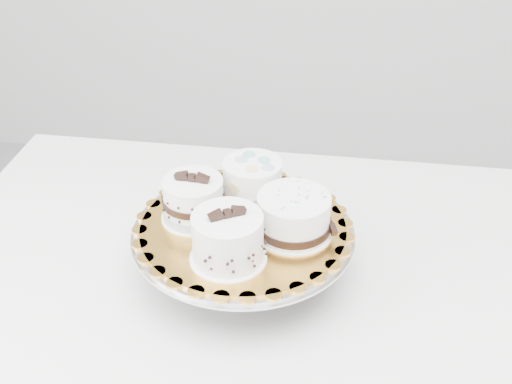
% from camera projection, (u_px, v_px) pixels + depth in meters
% --- Properties ---
extents(table, '(1.20, 0.82, 0.75)m').
position_uv_depth(table, '(248.00, 290.00, 1.23)').
color(table, white).
rests_on(table, floor).
extents(cake_stand, '(0.38, 0.38, 0.10)m').
position_uv_depth(cake_stand, '(243.00, 243.00, 1.11)').
color(cake_stand, gray).
rests_on(cake_stand, table).
extents(cake_board, '(0.42, 0.42, 0.01)m').
position_uv_depth(cake_board, '(243.00, 227.00, 1.09)').
color(cake_board, orange).
rests_on(cake_board, cake_stand).
extents(cake_swirl, '(0.15, 0.15, 0.10)m').
position_uv_depth(cake_swirl, '(228.00, 239.00, 0.99)').
color(cake_swirl, white).
rests_on(cake_swirl, cake_board).
extents(cake_banded, '(0.11, 0.11, 0.09)m').
position_uv_depth(cake_banded, '(194.00, 201.00, 1.09)').
color(cake_banded, white).
rests_on(cake_banded, cake_board).
extents(cake_dots, '(0.13, 0.13, 0.08)m').
position_uv_depth(cake_dots, '(252.00, 181.00, 1.13)').
color(cake_dots, white).
rests_on(cake_dots, cake_board).
extents(cake_ribbon, '(0.16, 0.16, 0.07)m').
position_uv_depth(cake_ribbon, '(294.00, 216.00, 1.05)').
color(cake_ribbon, white).
rests_on(cake_ribbon, cake_board).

